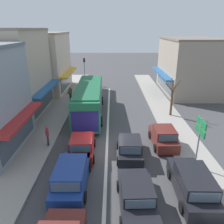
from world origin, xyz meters
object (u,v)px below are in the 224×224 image
Objects in this scene: city_bus at (89,98)px; directional_road_sign at (199,132)px; sedan_adjacent_lane_trail at (136,197)px; street_tree_right at (171,100)px; pedestrian_browsing_midblock at (69,93)px; pedestrian_with_handbag_near at (47,134)px; hatchback_queue_far_back at (81,147)px; parked_wagon_kerb_front at (192,184)px; hatchback_behind_bus_near at (129,148)px; traffic_light_downstreet at (84,66)px; parked_hatchback_kerb_second at (163,137)px; wagon_adjacent_lane_lead at (71,176)px.

directional_road_sign reaches higher than city_bus.
sedan_adjacent_lane_trail is 1.18× the size of directional_road_sign.
street_tree_right reaches higher than pedestrian_browsing_midblock.
directional_road_sign is 2.21× the size of pedestrian_with_handbag_near.
parked_wagon_kerb_front reaches higher than hatchback_queue_far_back.
sedan_adjacent_lane_trail is at bearing -55.59° from hatchback_queue_far_back.
directional_road_sign is 2.21× the size of pedestrian_browsing_midblock.
city_bus is at bearing 113.81° from hatchback_behind_bus_near.
city_bus is 2.57× the size of sedan_adjacent_lane_trail.
pedestrian_with_handbag_near is at bearing -91.33° from traffic_light_downstreet.
city_bus is 6.70× the size of pedestrian_with_handbag_near.
directional_road_sign reaches higher than pedestrian_with_handbag_near.
street_tree_right is at bearing -53.44° from traffic_light_downstreet.
traffic_light_downstreet is at bearing 108.82° from parked_wagon_kerb_front.
city_bus reaches higher than pedestrian_browsing_midblock.
traffic_light_downstreet is (-2.34, 21.98, 2.15)m from hatchback_queue_far_back.
parked_hatchback_kerb_second is at bearing -67.41° from traffic_light_downstreet.
wagon_adjacent_lane_lead reaches higher than parked_hatchback_kerb_second.
parked_wagon_kerb_front is at bearing -50.66° from hatchback_behind_bus_near.
city_bus is 2.43× the size of wagon_adjacent_lane_lead.
wagon_adjacent_lane_lead is at bearing -167.45° from directional_road_sign.
directional_road_sign is 10.94m from pedestrian_with_handbag_near.
sedan_adjacent_lane_trail is at bearing -74.31° from city_bus.
parked_wagon_kerb_front is (6.54, -4.09, 0.04)m from hatchback_queue_far_back.
hatchback_behind_bus_near is at bearing -66.19° from city_bus.
parked_wagon_kerb_front is 5.58m from parked_hatchback_kerb_second.
pedestrian_with_handbag_near is at bearing 119.70° from wagon_adjacent_lane_lead.
parked_wagon_kerb_front is at bearing -60.68° from city_bus.
sedan_adjacent_lane_trail is 1.01× the size of traffic_light_downstreet.
wagon_adjacent_lane_lead reaches higher than hatchback_queue_far_back.
pedestrian_browsing_midblock is at bearing 100.34° from wagon_adjacent_lane_lead.
sedan_adjacent_lane_trail is 2.61× the size of pedestrian_with_handbag_near.
street_tree_right is (1.77, 11.70, 1.06)m from parked_wagon_kerb_front.
hatchback_queue_far_back is 1.01× the size of parked_hatchback_kerb_second.
pedestrian_with_handbag_near reaches higher than wagon_adjacent_lane_lead.
street_tree_right is at bearing 42.48° from hatchback_queue_far_back.
parked_hatchback_kerb_second is at bearing 66.82° from sedan_adjacent_lane_trail.
wagon_adjacent_lane_lead is at bearing -139.01° from hatchback_behind_bus_near.
parked_hatchback_kerb_second is at bearing 32.06° from hatchback_behind_bus_near.
hatchback_behind_bus_near is (3.59, 3.12, -0.04)m from wagon_adjacent_lane_lead.
wagon_adjacent_lane_lead is 1.06× the size of sedan_adjacent_lane_trail.
hatchback_behind_bus_near is at bearing -63.34° from pedestrian_browsing_midblock.
directional_road_sign reaches higher than parked_hatchback_kerb_second.
parked_hatchback_kerb_second is 0.89× the size of traffic_light_downstreet.
parked_hatchback_kerb_second is at bearing -109.14° from street_tree_right.
traffic_light_downstreet reaches higher than directional_road_sign.
wagon_adjacent_lane_lead is 8.21m from directional_road_sign.
wagon_adjacent_lane_lead is 1.16× the size of street_tree_right.
traffic_light_downstreet reaches higher than street_tree_right.
parked_wagon_kerb_front is 3.31m from directional_road_sign.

